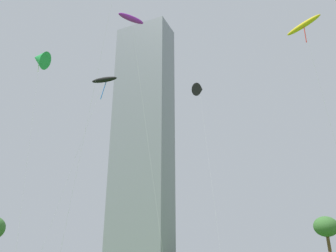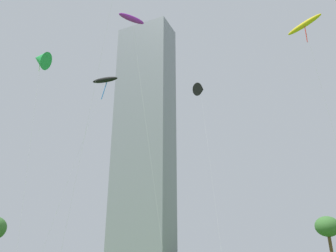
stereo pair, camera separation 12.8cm
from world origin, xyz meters
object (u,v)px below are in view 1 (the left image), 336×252
Objects in this scene: kite_flying_0 at (104,80)px; park_tree_1 at (326,227)px; kite_flying_7 at (304,25)px; distant_highrise_0 at (143,131)px; kite_flying_3 at (200,89)px; kite_flying_4 at (40,59)px; kite_flying_6 at (131,19)px.

kite_flying_0 is 38.97m from park_tree_1.
kite_flying_7 is 111.96m from distant_highrise_0.
distant_highrise_0 is (-36.34, 82.77, 25.73)m from kite_flying_3.
distant_highrise_0 is at bearing 99.87° from kite_flying_4.
kite_flying_0 is at bearing 134.36° from kite_flying_6.
distant_highrise_0 reaches higher than kite_flying_4.
park_tree_1 is at bearing 82.64° from kite_flying_7.
kite_flying_3 is at bearing 52.35° from kite_flying_0.
kite_flying_3 is at bearing 45.24° from kite_flying_4.
kite_flying_4 is (-7.39, -4.21, 1.76)m from kite_flying_0.
kite_flying_6 is 0.27× the size of distant_highrise_0.
kite_flying_7 is at bearing -97.36° from park_tree_1.
kite_flying_7 is (34.04, 5.50, 3.63)m from kite_flying_4.
kite_flying_3 is 29.34m from park_tree_1.
kite_flying_0 is 105.06m from distant_highrise_0.
kite_flying_7 is (20.92, 7.15, 0.83)m from kite_flying_6.
distant_highrise_0 is (-25.08, 97.37, 30.45)m from kite_flying_0.
kite_flying_3 is 0.99× the size of kite_flying_7.
kite_flying_6 is at bearing -45.64° from kite_flying_0.
kite_flying_0 is 9.37m from kite_flying_6.
park_tree_1 is at bearing -43.99° from distant_highrise_0.
kite_flying_3 is 26.66m from kite_flying_4.
kite_flying_3 is at bearing -54.71° from distant_highrise_0.
kite_flying_0 is 27.22m from kite_flying_7.
kite_flying_6 is at bearing -161.13° from kite_flying_7.
kite_flying_3 is at bearing -167.18° from park_tree_1.
distant_highrise_0 is (-51.73, 96.08, 25.06)m from kite_flying_7.
kite_flying_6 reaches higher than park_tree_1.
kite_flying_0 is at bearing -147.20° from park_tree_1.
kite_flying_3 reaches higher than kite_flying_4.
kite_flying_0 is at bearing -127.65° from kite_flying_3.
kite_flying_3 is 93.99m from distant_highrise_0.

